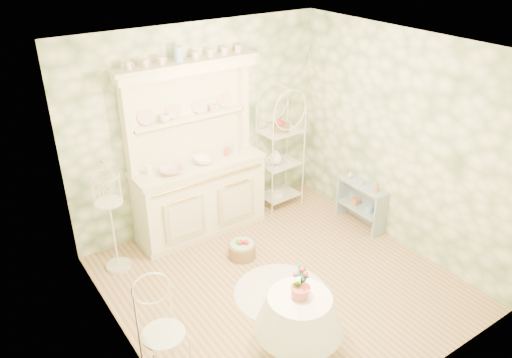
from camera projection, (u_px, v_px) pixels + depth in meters
floor at (280, 283)px, 5.82m from camera, size 3.60×3.60×0.00m
ceiling at (287, 50)px, 4.58m from camera, size 3.60×3.60×0.00m
wall_left at (117, 234)px, 4.30m from camera, size 3.60×3.60×0.00m
wall_right at (400, 142)px, 6.11m from camera, size 3.60×3.60×0.00m
wall_back at (200, 128)px, 6.52m from camera, size 3.60×3.60×0.00m
wall_front at (423, 268)px, 3.88m from camera, size 3.60×3.60×0.00m
kitchen_dresser at (198, 153)px, 6.31m from camera, size 1.87×0.61×2.29m
bakers_rack at (280, 145)px, 7.04m from camera, size 0.61×0.45×1.89m
side_shelf at (361, 206)px, 6.83m from camera, size 0.29×0.68×0.57m
round_table at (298, 329)px, 4.70m from camera, size 0.77×0.77×0.67m
cafe_chair at (164, 336)px, 4.50m from camera, size 0.48×0.48×0.84m
birdcage_stand at (112, 220)px, 5.79m from camera, size 0.33×0.33×1.33m
floor_basket at (242, 250)px, 6.23m from camera, size 0.30×0.30×0.19m
lace_rug at (281, 293)px, 5.65m from camera, size 1.25×1.25×0.01m
bowl_floral at (172, 172)px, 6.11m from camera, size 0.36×0.36×0.07m
bowl_white at (204, 162)px, 6.36m from camera, size 0.27×0.27×0.08m
cup_left at (165, 120)px, 6.05m from camera, size 0.17×0.17×0.10m
cup_right at (213, 110)px, 6.38m from camera, size 0.13×0.13×0.10m
potted_geranium at (301, 283)px, 4.50m from camera, size 0.20×0.17×0.32m
bottle_amber at (377, 187)px, 6.47m from camera, size 0.06×0.06×0.14m
bottle_blue at (361, 182)px, 6.67m from camera, size 0.07×0.07×0.11m
bottle_glass at (350, 175)px, 6.86m from camera, size 0.09×0.09×0.09m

